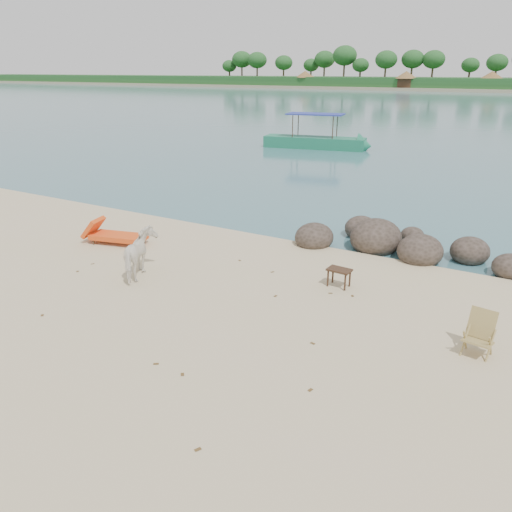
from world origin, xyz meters
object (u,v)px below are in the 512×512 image
(boulders, at_px, (393,243))
(boat_near, at_px, (315,119))
(cow, at_px, (140,256))
(side_table, at_px, (339,279))
(lounge_chair, at_px, (118,234))
(deck_chair, at_px, (479,337))

(boulders, xyz_separation_m, boat_near, (-10.53, 18.05, 1.64))
(cow, bearing_deg, side_table, 175.56)
(cow, relative_size, side_table, 2.52)
(side_table, distance_m, boat_near, 23.73)
(cow, distance_m, lounge_chair, 2.90)
(side_table, relative_size, lounge_chair, 0.27)
(side_table, distance_m, deck_chair, 3.77)
(lounge_chair, bearing_deg, cow, -48.13)
(cow, distance_m, boat_near, 24.02)
(deck_chair, xyz_separation_m, boat_near, (-13.51, 23.07, 1.45))
(cow, height_order, side_table, cow)
(cow, height_order, lounge_chair, cow)
(lounge_chair, distance_m, deck_chair, 10.48)
(cow, distance_m, side_table, 5.02)
(side_table, height_order, deck_chair, deck_chair)
(boulders, bearing_deg, deck_chair, -59.38)
(lounge_chair, bearing_deg, side_table, -11.47)
(cow, xyz_separation_m, lounge_chair, (-2.40, 1.61, -0.28))
(lounge_chair, relative_size, deck_chair, 2.57)
(deck_chair, distance_m, boat_near, 26.77)
(boulders, relative_size, deck_chair, 7.80)
(boulders, xyz_separation_m, side_table, (-0.40, -3.35, 0.01))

